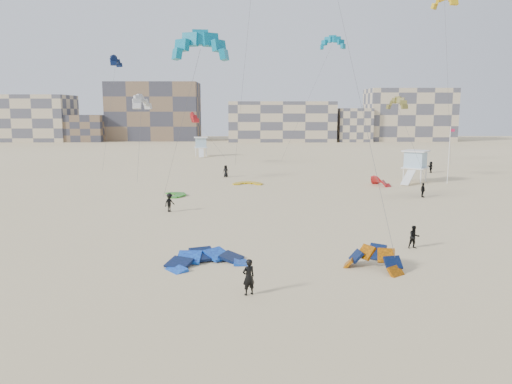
{
  "coord_description": "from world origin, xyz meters",
  "views": [
    {
      "loc": [
        1.56,
        -25.58,
        9.29
      ],
      "look_at": [
        1.68,
        6.0,
        4.13
      ],
      "focal_mm": 35.0,
      "sensor_mm": 36.0,
      "label": 1
    }
  ],
  "objects_px": {
    "kitesurfer_main": "(249,277)",
    "lifeguard_tower_near": "(415,166)",
    "kite_ground_orange": "(373,269)",
    "kite_ground_blue": "(207,264)"
  },
  "relations": [
    {
      "from": "kitesurfer_main",
      "to": "lifeguard_tower_near",
      "type": "distance_m",
      "value": 45.87
    },
    {
      "from": "kite_ground_orange",
      "to": "kitesurfer_main",
      "type": "xyz_separation_m",
      "value": [
        -7.33,
        -4.08,
        0.94
      ]
    },
    {
      "from": "kite_ground_blue",
      "to": "kitesurfer_main",
      "type": "distance_m",
      "value": 5.82
    },
    {
      "from": "kite_ground_orange",
      "to": "lifeguard_tower_near",
      "type": "bearing_deg",
      "value": 103.91
    },
    {
      "from": "lifeguard_tower_near",
      "to": "kite_ground_orange",
      "type": "bearing_deg",
      "value": -76.38
    },
    {
      "from": "kite_ground_orange",
      "to": "lifeguard_tower_near",
      "type": "distance_m",
      "value": 39.15
    },
    {
      "from": "kite_ground_blue",
      "to": "lifeguard_tower_near",
      "type": "bearing_deg",
      "value": 34.69
    },
    {
      "from": "lifeguard_tower_near",
      "to": "kitesurfer_main",
      "type": "bearing_deg",
      "value": -83.11
    },
    {
      "from": "kite_ground_blue",
      "to": "kitesurfer_main",
      "type": "height_order",
      "value": "kitesurfer_main"
    },
    {
      "from": "kite_ground_blue",
      "to": "kite_ground_orange",
      "type": "xyz_separation_m",
      "value": [
        9.94,
        -1.04,
        0.0
      ]
    }
  ]
}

